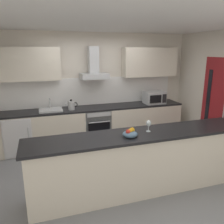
{
  "coord_description": "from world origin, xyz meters",
  "views": [
    {
      "loc": [
        -1.23,
        -3.71,
        2.19
      ],
      "look_at": [
        0.06,
        0.32,
        1.05
      ],
      "focal_mm": 36.77,
      "sensor_mm": 36.0,
      "label": 1
    }
  ],
  "objects_px": {
    "oven": "(96,125)",
    "kettle": "(71,105)",
    "range_hood": "(94,69)",
    "sink": "(51,110)",
    "microwave": "(154,97)",
    "wine_glass": "(149,124)",
    "fruit_bowl": "(130,133)",
    "refrigerator": "(19,135)"
  },
  "relations": [
    {
      "from": "kettle",
      "to": "range_hood",
      "type": "height_order",
      "value": "range_hood"
    },
    {
      "from": "microwave",
      "to": "fruit_bowl",
      "type": "xyz_separation_m",
      "value": [
        -1.53,
        -2.14,
        -0.02
      ]
    },
    {
      "from": "sink",
      "to": "fruit_bowl",
      "type": "distance_m",
      "value": 2.4
    },
    {
      "from": "refrigerator",
      "to": "sink",
      "type": "xyz_separation_m",
      "value": [
        0.71,
        0.01,
        0.5
      ]
    },
    {
      "from": "fruit_bowl",
      "to": "range_hood",
      "type": "bearing_deg",
      "value": 89.32
    },
    {
      "from": "microwave",
      "to": "kettle",
      "type": "relative_size",
      "value": 1.73
    },
    {
      "from": "sink",
      "to": "microwave",
      "type": "bearing_deg",
      "value": -0.88
    },
    {
      "from": "oven",
      "to": "microwave",
      "type": "relative_size",
      "value": 1.6
    },
    {
      "from": "oven",
      "to": "wine_glass",
      "type": "xyz_separation_m",
      "value": [
        0.32,
        -2.06,
        0.64
      ]
    },
    {
      "from": "microwave",
      "to": "wine_glass",
      "type": "bearing_deg",
      "value": -120.09
    },
    {
      "from": "range_hood",
      "to": "kettle",
      "type": "bearing_deg",
      "value": -164.08
    },
    {
      "from": "wine_glass",
      "to": "fruit_bowl",
      "type": "height_order",
      "value": "wine_glass"
    },
    {
      "from": "microwave",
      "to": "sink",
      "type": "relative_size",
      "value": 1.0
    },
    {
      "from": "sink",
      "to": "wine_glass",
      "type": "height_order",
      "value": "sink"
    },
    {
      "from": "wine_glass",
      "to": "kettle",
      "type": "bearing_deg",
      "value": 113.81
    },
    {
      "from": "oven",
      "to": "kettle",
      "type": "xyz_separation_m",
      "value": [
        -0.57,
        -0.03,
        0.55
      ]
    },
    {
      "from": "sink",
      "to": "kettle",
      "type": "height_order",
      "value": "sink"
    },
    {
      "from": "wine_glass",
      "to": "microwave",
      "type": "bearing_deg",
      "value": 59.91
    },
    {
      "from": "range_hood",
      "to": "fruit_bowl",
      "type": "height_order",
      "value": "range_hood"
    },
    {
      "from": "oven",
      "to": "kettle",
      "type": "bearing_deg",
      "value": -176.63
    },
    {
      "from": "refrigerator",
      "to": "wine_glass",
      "type": "bearing_deg",
      "value": -45.05
    },
    {
      "from": "oven",
      "to": "microwave",
      "type": "distance_m",
      "value": 1.61
    },
    {
      "from": "oven",
      "to": "kettle",
      "type": "distance_m",
      "value": 0.79
    },
    {
      "from": "sink",
      "to": "wine_glass",
      "type": "xyz_separation_m",
      "value": [
        1.35,
        -2.07,
        0.18
      ]
    },
    {
      "from": "oven",
      "to": "refrigerator",
      "type": "relative_size",
      "value": 0.94
    },
    {
      "from": "kettle",
      "to": "wine_glass",
      "type": "distance_m",
      "value": 2.22
    },
    {
      "from": "range_hood",
      "to": "wine_glass",
      "type": "distance_m",
      "value": 2.32
    },
    {
      "from": "microwave",
      "to": "fruit_bowl",
      "type": "height_order",
      "value": "microwave"
    },
    {
      "from": "range_hood",
      "to": "wine_glass",
      "type": "height_order",
      "value": "range_hood"
    },
    {
      "from": "oven",
      "to": "fruit_bowl",
      "type": "height_order",
      "value": "fruit_bowl"
    },
    {
      "from": "sink",
      "to": "oven",
      "type": "bearing_deg",
      "value": -0.62
    },
    {
      "from": "wine_glass",
      "to": "range_hood",
      "type": "bearing_deg",
      "value": 98.36
    },
    {
      "from": "kettle",
      "to": "oven",
      "type": "bearing_deg",
      "value": 3.37
    },
    {
      "from": "kettle",
      "to": "microwave",
      "type": "bearing_deg",
      "value": 0.16
    },
    {
      "from": "refrigerator",
      "to": "wine_glass",
      "type": "height_order",
      "value": "wine_glass"
    },
    {
      "from": "kettle",
      "to": "wine_glass",
      "type": "xyz_separation_m",
      "value": [
        0.89,
        -2.03,
        0.1
      ]
    },
    {
      "from": "refrigerator",
      "to": "wine_glass",
      "type": "xyz_separation_m",
      "value": [
        2.05,
        -2.06,
        0.68
      ]
    },
    {
      "from": "refrigerator",
      "to": "fruit_bowl",
      "type": "distance_m",
      "value": 2.82
    },
    {
      "from": "sink",
      "to": "kettle",
      "type": "xyz_separation_m",
      "value": [
        0.45,
        -0.04,
        0.08
      ]
    },
    {
      "from": "refrigerator",
      "to": "microwave",
      "type": "xyz_separation_m",
      "value": [
        3.23,
        -0.03,
        0.62
      ]
    },
    {
      "from": "sink",
      "to": "range_hood",
      "type": "height_order",
      "value": "range_hood"
    },
    {
      "from": "range_hood",
      "to": "fruit_bowl",
      "type": "bearing_deg",
      "value": -90.68
    }
  ]
}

